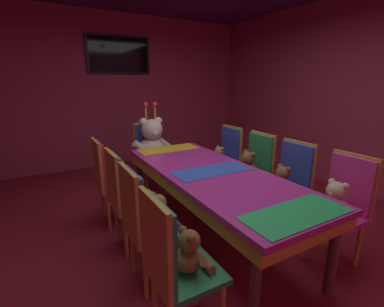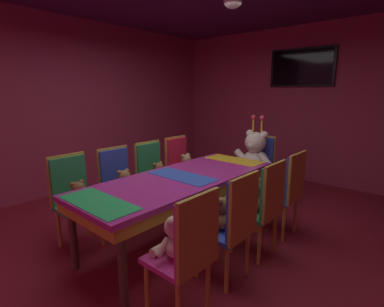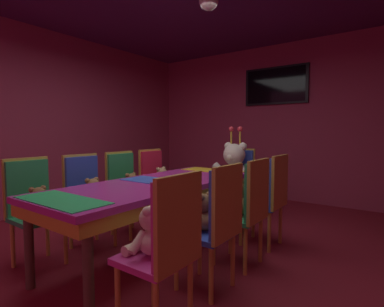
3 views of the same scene
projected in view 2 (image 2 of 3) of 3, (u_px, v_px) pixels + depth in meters
The scene contains 23 objects.
ground_plane at pixel (183, 239), 3.29m from camera, with size 7.90×7.90×0.00m, color maroon.
wall_back at pixel (301, 104), 5.35m from camera, with size 5.20×0.12×2.80m, color #99334C.
wall_left at pixel (64, 106), 4.67m from camera, with size 0.12×6.40×2.80m, color #99334C.
banquet_table at pixel (182, 184), 3.15m from camera, with size 0.90×2.37×0.75m.
chair_left_0 at pixel (72, 191), 3.10m from camera, with size 0.42×0.41×0.98m.
teddy_left_0 at pixel (79, 196), 3.01m from camera, with size 0.23×0.29×0.28m.
chair_left_1 at pixel (118, 180), 3.49m from camera, with size 0.42×0.41×0.98m.
teddy_left_1 at pixel (125, 183), 3.40m from camera, with size 0.24×0.31×0.29m.
chair_left_2 at pixel (152, 171), 3.88m from camera, with size 0.42×0.41×0.98m.
teddy_left_2 at pixel (159, 174), 3.79m from camera, with size 0.23×0.30×0.28m.
chair_left_3 at pixel (179, 163), 4.31m from camera, with size 0.42×0.41×0.98m.
teddy_left_3 at pixel (187, 165), 4.22m from camera, with size 0.24×0.31×0.29m.
chair_right_0 at pixel (190, 246), 2.00m from camera, with size 0.42×0.41×0.98m.
teddy_right_0 at pixel (175, 239), 2.10m from camera, with size 0.26×0.34×0.32m.
chair_right_1 at pixel (235, 218), 2.43m from camera, with size 0.42×0.41×0.98m.
teddy_right_1 at pixel (221, 215), 2.53m from camera, with size 0.24×0.31×0.30m.
chair_right_2 at pixel (266, 201), 2.83m from camera, with size 0.42×0.41×0.98m.
teddy_right_2 at pixel (253, 197), 2.92m from camera, with size 0.27×0.35×0.33m.
chair_right_3 at pixel (289, 186), 3.26m from camera, with size 0.42×0.41×0.98m.
teddy_right_3 at pixel (277, 186), 3.36m from camera, with size 0.22×0.28×0.26m.
throne_chair at pixel (260, 161), 4.43m from camera, with size 0.41×0.42×0.98m.
king_teddy_bear at pixel (255, 154), 4.28m from camera, with size 0.66×0.51×0.84m.
wall_tv at pixel (302, 67), 5.14m from camera, with size 1.14×0.06×0.66m.
Camera 2 is at (2.06, -2.19, 1.64)m, focal length 27.22 mm.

